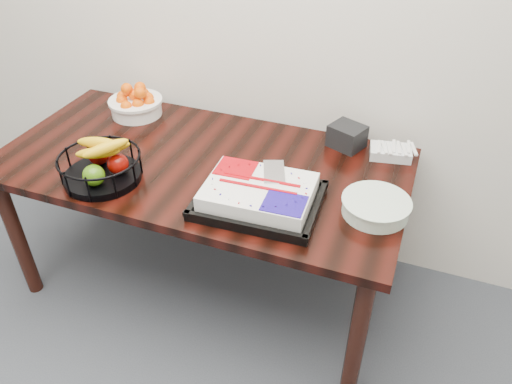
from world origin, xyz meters
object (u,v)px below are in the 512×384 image
(plate_stack, at_px, (376,207))
(cake_tray, at_px, (259,195))
(napkin_box, at_px, (347,136))
(fruit_basket, at_px, (100,165))
(table, at_px, (201,177))
(tangerine_bowl, at_px, (135,101))

(plate_stack, bearing_deg, cake_tray, -166.50)
(cake_tray, relative_size, napkin_box, 3.32)
(fruit_basket, xyz_separation_m, plate_stack, (1.10, 0.18, -0.04))
(cake_tray, relative_size, plate_stack, 1.86)
(plate_stack, bearing_deg, table, 172.89)
(fruit_basket, relative_size, plate_stack, 1.29)
(tangerine_bowl, height_order, napkin_box, tangerine_bowl)
(tangerine_bowl, relative_size, plate_stack, 1.03)
(fruit_basket, bearing_deg, napkin_box, 35.21)
(table, xyz_separation_m, fruit_basket, (-0.31, -0.27, 0.16))
(table, distance_m, cake_tray, 0.43)
(cake_tray, xyz_separation_m, tangerine_bowl, (-0.84, 0.48, 0.03))
(cake_tray, height_order, plate_stack, cake_tray)
(tangerine_bowl, xyz_separation_m, plate_stack, (1.28, -0.38, -0.04))
(tangerine_bowl, relative_size, fruit_basket, 0.80)
(tangerine_bowl, bearing_deg, plate_stack, -16.53)
(tangerine_bowl, bearing_deg, fruit_basket, -72.06)
(cake_tray, bearing_deg, tangerine_bowl, 150.27)
(table, xyz_separation_m, napkin_box, (0.57, 0.35, 0.14))
(napkin_box, bearing_deg, plate_stack, -64.75)
(table, relative_size, cake_tray, 3.70)
(plate_stack, bearing_deg, fruit_basket, -170.84)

